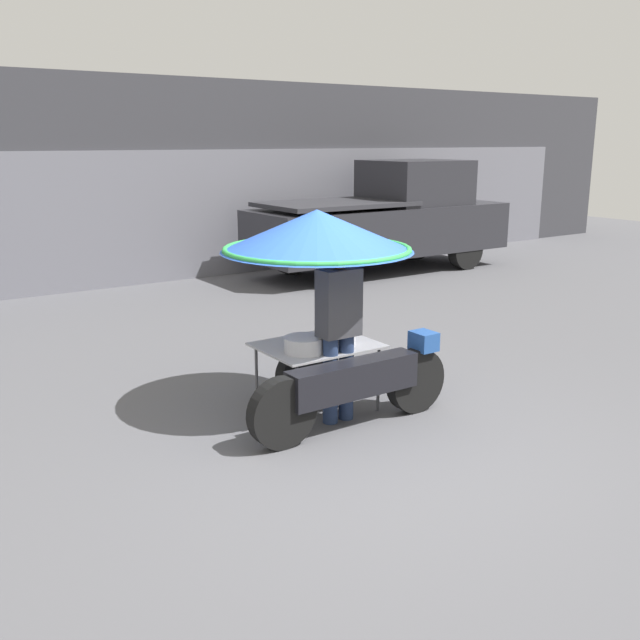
# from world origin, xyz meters

# --- Properties ---
(ground_plane) EXTENTS (36.00, 36.00, 0.00)m
(ground_plane) POSITION_xyz_m (0.00, 0.00, 0.00)
(ground_plane) COLOR #56565B
(shopfront_building) EXTENTS (28.00, 2.06, 3.66)m
(shopfront_building) POSITION_xyz_m (0.00, 9.06, 1.82)
(shopfront_building) COLOR #38383D
(shopfront_building) RESTS_ON ground
(vendor_motorcycle_cart) EXTENTS (2.12, 1.80, 1.94)m
(vendor_motorcycle_cart) POSITION_xyz_m (0.12, 1.02, 1.49)
(vendor_motorcycle_cart) COLOR black
(vendor_motorcycle_cart) RESTS_ON ground
(vendor_person) EXTENTS (0.38, 0.22, 1.67)m
(vendor_person) POSITION_xyz_m (0.12, 0.73, 0.94)
(vendor_person) COLOR navy
(vendor_person) RESTS_ON ground
(pickup_truck) EXTENTS (5.38, 1.78, 2.16)m
(pickup_truck) POSITION_xyz_m (5.49, 6.61, 1.02)
(pickup_truck) COLOR black
(pickup_truck) RESTS_ON ground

